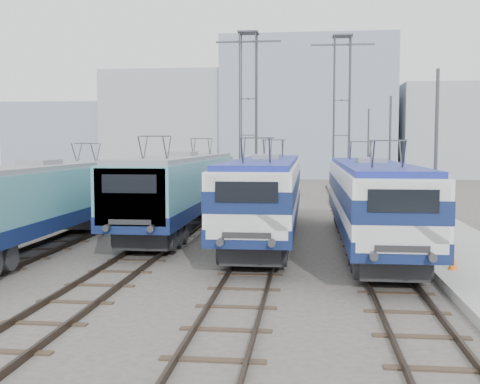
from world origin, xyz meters
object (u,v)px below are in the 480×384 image
Objects in this scene: mast_front at (435,169)px; catenary_tower_west at (248,111)px; mast_mid at (390,160)px; safety_cone at (453,261)px; mast_rear at (368,156)px; catenary_tower_east at (342,112)px; locomotive_far_right at (370,195)px; locomotive_center_right at (266,189)px; locomotive_far_left at (39,199)px; locomotive_center_left at (182,185)px.

catenary_tower_west is at bearing 113.27° from mast_front.
mast_mid reaches higher than safety_cone.
safety_cone is (0.28, -25.71, -2.93)m from mast_rear.
mast_mid is 13.11× the size of safety_cone.
catenary_tower_east is 22.32m from mast_front.
mast_mid is (8.60, -8.00, -3.14)m from catenary_tower_west.
locomotive_far_right is at bearing -67.45° from catenary_tower_west.
mast_mid is (6.35, 6.30, 1.18)m from locomotive_center_right.
mast_front is (15.35, -1.54, 1.33)m from locomotive_far_left.
catenary_tower_east is 4.28m from mast_rear.
locomotive_center_right reaches higher than locomotive_far_left.
locomotive_far_right reaches higher than locomotive_far_left.
catenary_tower_west is 9.99m from mast_rear.
catenary_tower_east is at bearing 75.39° from locomotive_center_right.
catenary_tower_east is (4.25, 16.30, 4.33)m from locomotive_center_right.
locomotive_far_left is 0.95× the size of locomotive_center_right.
locomotive_center_left is at bearing -100.90° from catenary_tower_west.
mast_mid is (0.00, 12.00, 0.00)m from mast_front.
catenary_tower_west is 1.71× the size of mast_rear.
mast_front and mast_mid have the same top height.
catenary_tower_east is at bearing 101.86° from mast_mid.
mast_front is 12.00m from mast_mid.
catenary_tower_east is (13.25, 20.46, 4.48)m from locomotive_far_left.
mast_front is (8.60, -20.00, -3.14)m from catenary_tower_west.
mast_mid is (1.85, 8.25, 1.24)m from locomotive_far_right.
catenary_tower_east reaches higher than mast_front.
locomotive_center_right is at bearing -135.21° from mast_mid.
locomotive_far_left is 2.48× the size of mast_mid.
locomotive_center_right is (4.50, -2.62, 0.01)m from locomotive_center_left.
catenary_tower_west is 6.80m from catenary_tower_east.
catenary_tower_east is at bearing 95.45° from mast_front.
catenary_tower_west is (6.75, 18.46, 4.48)m from locomotive_far_left.
mast_mid is at bearing 91.17° from safety_cone.
locomotive_far_right is (13.50, 2.21, 0.10)m from locomotive_far_left.
locomotive_center_right is 1.51× the size of catenary_tower_east.
safety_cone is (2.13, -5.46, -1.70)m from locomotive_far_right.
locomotive_far_right is 2.53× the size of mast_mid.
safety_cone is at bearing -84.27° from catenary_tower_east.
locomotive_center_right is 8.61m from mast_front.
locomotive_center_left is 19.11m from mast_rear.
locomotive_center_left is 1.55× the size of catenary_tower_east.
mast_rear reaches higher than locomotive_center_left.
locomotive_center_left is at bearing 56.41° from locomotive_far_left.
mast_front is 13.11× the size of safety_cone.
locomotive_center_right reaches higher than safety_cone.
locomotive_center_right is (9.00, 4.16, 0.15)m from locomotive_far_left.
mast_mid reaches higher than locomotive_center_right.
locomotive_far_right is 2.53× the size of mast_rear.
locomotive_far_left is at bearing -155.20° from locomotive_center_right.
locomotive_far_right is at bearing -23.43° from locomotive_center_right.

